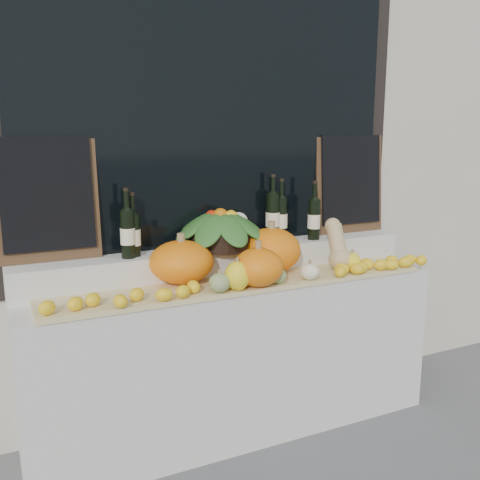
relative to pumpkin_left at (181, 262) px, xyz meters
name	(u,v)px	position (x,y,z in m)	size (l,w,h in m)	color
storefront_facade	(185,38)	(0.30, 0.73, 1.23)	(7.00, 0.94, 4.50)	beige
display_sill	(234,355)	(0.30, 0.01, -0.58)	(2.30, 0.55, 0.88)	silver
rear_tier	(223,260)	(0.30, 0.16, -0.06)	(2.30, 0.25, 0.16)	silver
straw_bedding	(244,284)	(0.30, -0.12, -0.12)	(2.10, 0.32, 0.03)	tan
pumpkin_left	(181,262)	(0.00, 0.00, 0.00)	(0.34, 0.34, 0.22)	orange
pumpkin_right	(271,250)	(0.53, -0.01, 0.01)	(0.33, 0.33, 0.25)	orange
pumpkin_center	(258,267)	(0.33, -0.22, -0.01)	(0.26, 0.26, 0.20)	orange
butternut_squash	(338,248)	(0.91, -0.11, 0.01)	(0.14, 0.21, 0.29)	tan
decorative_gourds	(270,274)	(0.40, -0.23, -0.06)	(0.95, 0.17, 0.17)	#33641E
lemon_heap	(254,281)	(0.30, -0.23, -0.08)	(2.20, 0.16, 0.06)	yellow
produce_bowl	(221,228)	(0.28, 0.14, 0.13)	(0.57, 0.57, 0.23)	black
wine_bottle_far_left	(128,233)	(-0.25, 0.12, 0.15)	(0.08, 0.08, 0.36)	black
wine_bottle_near_left	(133,234)	(-0.21, 0.14, 0.14)	(0.08, 0.08, 0.34)	black
wine_bottle_tall	(273,217)	(0.63, 0.17, 0.17)	(0.08, 0.08, 0.40)	black
wine_bottle_near_right	(281,218)	(0.69, 0.17, 0.16)	(0.08, 0.08, 0.37)	black
wine_bottle_far_right	(314,219)	(0.88, 0.11, 0.15)	(0.08, 0.08, 0.36)	black
chalkboard_left	(47,197)	(-0.62, 0.22, 0.35)	(0.50, 0.08, 0.62)	#4C331E
chalkboard_right	(350,182)	(1.22, 0.22, 0.35)	(0.50, 0.08, 0.62)	#4C331E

